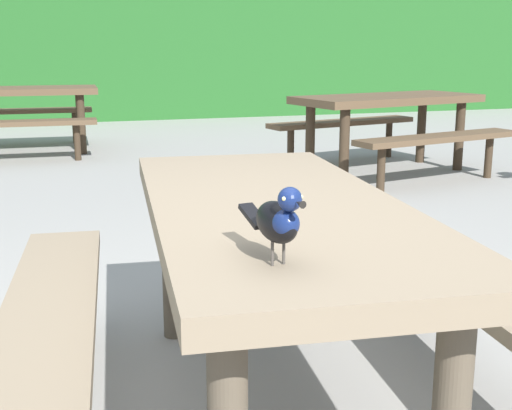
{
  "coord_description": "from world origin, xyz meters",
  "views": [
    {
      "loc": [
        -0.51,
        -1.76,
        1.21
      ],
      "look_at": [
        -0.04,
        -0.25,
        0.84
      ],
      "focal_mm": 48.01,
      "sensor_mm": 36.0,
      "label": 1
    }
  ],
  "objects_px": {
    "picnic_table_foreground": "(273,255)",
    "bird_grackle": "(279,220)",
    "picnic_table_mid_left": "(387,115)",
    "picnic_table_mid_right": "(16,104)"
  },
  "relations": [
    {
      "from": "picnic_table_foreground",
      "to": "picnic_table_mid_right",
      "type": "bearing_deg",
      "value": 98.52
    },
    {
      "from": "picnic_table_foreground",
      "to": "picnic_table_mid_right",
      "type": "relative_size",
      "value": 1.02
    },
    {
      "from": "picnic_table_foreground",
      "to": "bird_grackle",
      "type": "bearing_deg",
      "value": -107.99
    },
    {
      "from": "picnic_table_mid_left",
      "to": "bird_grackle",
      "type": "bearing_deg",
      "value": -120.69
    },
    {
      "from": "picnic_table_foreground",
      "to": "picnic_table_mid_left",
      "type": "relative_size",
      "value": 0.92
    },
    {
      "from": "picnic_table_mid_left",
      "to": "picnic_table_mid_right",
      "type": "xyz_separation_m",
      "value": [
        -3.42,
        2.34,
        0.0
      ]
    },
    {
      "from": "bird_grackle",
      "to": "picnic_table_mid_right",
      "type": "height_order",
      "value": "bird_grackle"
    },
    {
      "from": "picnic_table_foreground",
      "to": "bird_grackle",
      "type": "relative_size",
      "value": 6.53
    },
    {
      "from": "picnic_table_foreground",
      "to": "picnic_table_mid_right",
      "type": "height_order",
      "value": "same"
    },
    {
      "from": "bird_grackle",
      "to": "picnic_table_mid_right",
      "type": "bearing_deg",
      "value": 96.09
    }
  ]
}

